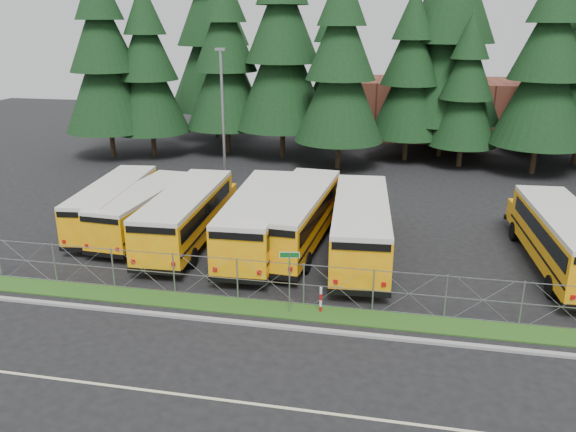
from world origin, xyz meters
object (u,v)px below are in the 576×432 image
(bus_1, at_px, (147,210))
(light_standard, at_px, (223,116))
(striped_bollard, at_px, (321,300))
(bus_2, at_px, (189,216))
(bus_4, at_px, (299,218))
(bus_3, at_px, (261,220))
(street_sign, at_px, (289,269))
(bus_0, at_px, (116,205))
(bus_east, at_px, (560,240))
(bus_5, at_px, (360,228))

(bus_1, relative_size, light_standard, 1.03)
(striped_bollard, xyz_separation_m, light_standard, (-9.51, 17.14, 4.90))
(bus_1, relative_size, bus_2, 0.89)
(bus_4, bearing_deg, bus_3, -153.96)
(bus_3, distance_m, light_standard, 12.33)
(bus_1, relative_size, street_sign, 3.71)
(bus_0, height_order, bus_1, bus_0)
(bus_2, relative_size, bus_3, 0.97)
(street_sign, bearing_deg, bus_east, 29.68)
(bus_0, distance_m, light_standard, 10.64)
(bus_5, bearing_deg, bus_2, 174.92)
(bus_2, distance_m, bus_east, 19.47)
(bus_3, relative_size, bus_4, 0.99)
(bus_3, xyz_separation_m, bus_5, (5.41, -0.18, 0.01))
(bus_0, bearing_deg, bus_4, -9.31)
(bus_3, bearing_deg, street_sign, -69.37)
(bus_2, distance_m, bus_3, 4.17)
(bus_1, height_order, bus_5, bus_5)
(bus_0, height_order, bus_2, bus_2)
(bus_0, xyz_separation_m, street_sign, (12.26, -8.44, 0.63))
(bus_2, xyz_separation_m, striped_bollard, (8.39, -6.73, -0.93))
(bus_0, bearing_deg, bus_1, -18.69)
(bus_0, height_order, bus_5, bus_5)
(bus_2, distance_m, bus_5, 9.58)
(striped_bollard, bearing_deg, bus_5, 79.75)
(bus_2, height_order, bus_5, bus_5)
(bus_1, xyz_separation_m, striped_bollard, (11.36, -7.69, -0.77))
(striped_bollard, distance_m, light_standard, 20.21)
(bus_2, bearing_deg, light_standard, 94.02)
(bus_1, height_order, bus_east, bus_east)
(bus_4, bearing_deg, bus_0, -179.20)
(bus_east, bearing_deg, bus_2, 177.49)
(bus_4, xyz_separation_m, bus_east, (13.35, -0.67, -0.06))
(bus_0, distance_m, bus_east, 24.69)
(street_sign, bearing_deg, bus_2, 135.45)
(street_sign, xyz_separation_m, light_standard, (-8.20, 17.38, 3.47))
(bus_5, bearing_deg, striped_bollard, -104.15)
(bus_1, xyz_separation_m, bus_2, (2.97, -0.96, 0.16))
(bus_5, relative_size, bus_east, 1.04)
(bus_east, height_order, street_sign, bus_east)
(bus_5, bearing_deg, bus_4, 160.63)
(light_standard, bearing_deg, bus_east, -26.62)
(bus_3, distance_m, bus_5, 5.41)
(bus_east, relative_size, striped_bollard, 9.74)
(bus_3, bearing_deg, bus_1, 170.10)
(bus_1, bearing_deg, bus_east, 1.59)
(bus_2, xyz_separation_m, street_sign, (7.08, -6.97, 0.50))
(bus_0, relative_size, bus_3, 0.89)
(bus_2, xyz_separation_m, bus_3, (4.17, -0.02, 0.05))
(bus_1, height_order, light_standard, light_standard)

